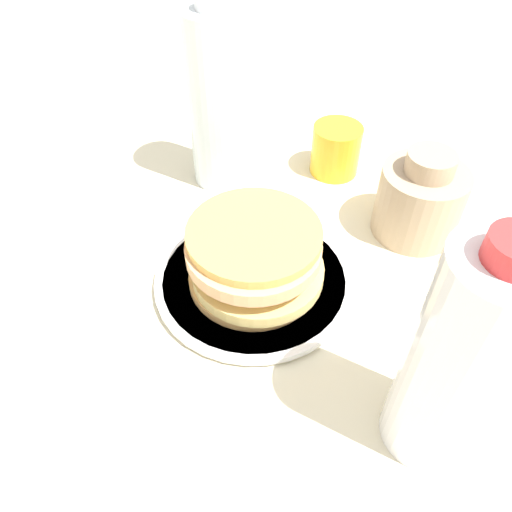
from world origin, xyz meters
TOP-DOWN VIEW (x-y plane):
  - ground_plane at (0.00, 0.00)m, footprint 4.00×4.00m
  - plate at (0.02, 0.00)m, footprint 0.23×0.23m
  - pancake_stack at (0.02, -0.00)m, footprint 0.16×0.16m
  - juice_glass at (-0.22, 0.10)m, footprint 0.07×0.07m
  - cream_jug at (-0.09, 0.20)m, footprint 0.11×0.11m
  - water_bottle_near at (-0.19, -0.06)m, footprint 0.08×0.08m
  - water_bottle_mid at (0.19, 0.17)m, footprint 0.08×0.08m

SIDE VIEW (x-z plane):
  - ground_plane at x=0.00m, z-range 0.00..0.00m
  - plate at x=0.02m, z-range 0.00..0.01m
  - juice_glass at x=-0.22m, z-range 0.00..0.07m
  - pancake_stack at x=0.02m, z-range 0.01..0.08m
  - cream_jug at x=-0.09m, z-range -0.01..0.11m
  - water_bottle_mid at x=0.19m, z-range -0.01..0.24m
  - water_bottle_near at x=-0.19m, z-range -0.01..0.25m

